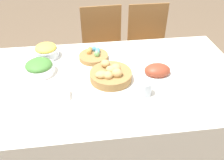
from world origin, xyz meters
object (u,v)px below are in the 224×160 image
at_px(drinking_cup, 146,88).
at_px(pineapple_bowl, 46,51).
at_px(ham_platter, 157,71).
at_px(butter_dish, 59,95).
at_px(green_salad_bowl, 39,67).
at_px(knife, 138,110).
at_px(spoon, 143,110).
at_px(egg_basket, 94,56).
at_px(bread_basket, 111,75).
at_px(dinner_plate, 112,112).
at_px(fork, 86,115).
at_px(chair_far_center, 104,48).
at_px(chair_far_right, 149,45).

bearing_deg(drinking_cup, pineapple_bowl, 140.44).
relative_size(ham_platter, butter_dish, 2.12).
bearing_deg(green_salad_bowl, knife, -37.80).
distance_m(spoon, drinking_cup, 0.16).
relative_size(ham_platter, spoon, 1.43).
bearing_deg(egg_basket, bread_basket, -71.72).
relative_size(dinner_plate, spoon, 1.25).
bearing_deg(spoon, dinner_plate, 179.89).
height_order(egg_basket, fork, egg_basket).
relative_size(pineapple_bowl, knife, 0.97).
relative_size(dinner_plate, fork, 1.25).
xyz_separation_m(ham_platter, spoon, (-0.18, -0.33, -0.03)).
distance_m(fork, knife, 0.30).
relative_size(bread_basket, spoon, 1.44).
distance_m(ham_platter, drinking_cup, 0.23).
distance_m(ham_platter, knife, 0.40).
distance_m(egg_basket, butter_dish, 0.49).
height_order(chair_far_center, fork, chair_far_center).
bearing_deg(dinner_plate, bread_basket, 84.62).
relative_size(chair_far_right, knife, 4.54).
xyz_separation_m(ham_platter, pineapple_bowl, (-0.78, 0.35, 0.02)).
height_order(ham_platter, dinner_plate, ham_platter).
height_order(green_salad_bowl, pineapple_bowl, pineapple_bowl).
bearing_deg(pineapple_bowl, drinking_cup, -39.56).
relative_size(egg_basket, green_salad_bowl, 1.03).
bearing_deg(ham_platter, chair_far_right, 77.72).
bearing_deg(chair_far_center, ham_platter, -74.98).
height_order(egg_basket, dinner_plate, egg_basket).
bearing_deg(drinking_cup, egg_basket, 122.29).
xyz_separation_m(chair_far_center, knife, (0.08, -1.22, 0.26)).
distance_m(ham_platter, pineapple_bowl, 0.86).
bearing_deg(knife, egg_basket, 109.35).
bearing_deg(dinner_plate, knife, 0.00).
distance_m(fork, butter_dish, 0.24).
distance_m(dinner_plate, knife, 0.15).
relative_size(egg_basket, butter_dish, 1.68).
bearing_deg(chair_far_center, green_salad_bowl, -127.66).
xyz_separation_m(bread_basket, pineapple_bowl, (-0.45, 0.36, 0.01)).
bearing_deg(spoon, chair_far_right, 72.84).
xyz_separation_m(dinner_plate, spoon, (0.18, 0.00, -0.00)).
height_order(pineapple_bowl, spoon, pineapple_bowl).
bearing_deg(knife, fork, -179.89).
xyz_separation_m(ham_platter, fork, (-0.51, -0.33, -0.03)).
relative_size(green_salad_bowl, fork, 1.10).
bearing_deg(bread_basket, chair_far_right, 59.90).
relative_size(green_salad_bowl, drinking_cup, 2.44).
distance_m(bread_basket, butter_dish, 0.36).
relative_size(chair_far_center, ham_platter, 3.18).
height_order(chair_far_center, butter_dish, chair_far_center).
bearing_deg(drinking_cup, ham_platter, 55.27).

